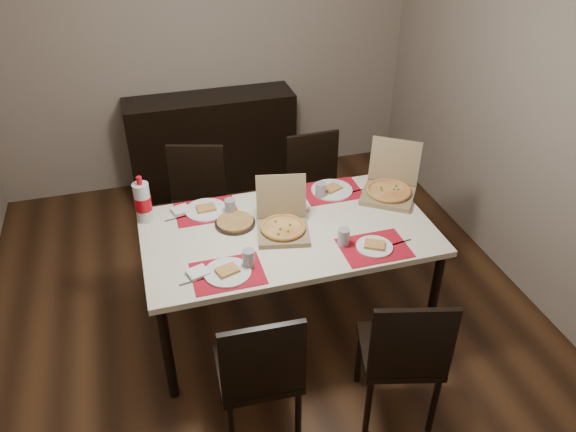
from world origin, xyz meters
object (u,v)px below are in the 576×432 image
object	(u,v)px
dining_table	(288,238)
soda_bottle	(143,202)
chair_near_right	(403,353)
chair_far_left	(197,203)
chair_near_left	(260,371)
sideboard	(213,143)
dip_bowl	(300,208)
chair_far_right	(317,189)
pizza_box_center	(283,224)

from	to	relation	value
dining_table	soda_bottle	size ratio (longest dim) A/B	5.68
chair_near_right	chair_far_left	bearing A→B (deg)	114.81
chair_near_left	sideboard	bearing A→B (deg)	85.13
soda_bottle	dip_bowl	bearing A→B (deg)	-9.51
sideboard	dining_table	size ratio (longest dim) A/B	0.83
chair_near_left	dining_table	bearing A→B (deg)	64.73
chair_far_right	pizza_box_center	size ratio (longest dim) A/B	2.31
pizza_box_center	dip_bowl	world-z (taller)	pizza_box_center
chair_near_left	pizza_box_center	bearing A→B (deg)	66.64
soda_bottle	chair_near_right	bearing A→B (deg)	-47.00
soda_bottle	chair_far_right	bearing A→B (deg)	18.46
sideboard	chair_far_right	xyz separation A→B (m)	(0.63, -1.14, 0.06)
pizza_box_center	dip_bowl	bearing A→B (deg)	48.75
dining_table	chair_near_left	bearing A→B (deg)	-115.27
dining_table	chair_far_right	distance (m)	0.94
dining_table	chair_far_left	world-z (taller)	chair_far_left
dining_table	chair_far_right	bearing A→B (deg)	59.56
sideboard	pizza_box_center	world-z (taller)	pizza_box_center
sideboard	chair_far_left	xyz separation A→B (m)	(-0.30, -1.09, 0.06)
chair_near_right	pizza_box_center	size ratio (longest dim) A/B	2.31
pizza_box_center	soda_bottle	world-z (taller)	soda_bottle
chair_far_left	sideboard	bearing A→B (deg)	74.39
chair_far_right	pizza_box_center	world-z (taller)	pizza_box_center
chair_near_left	chair_far_right	size ratio (longest dim) A/B	1.00
chair_far_right	dip_bowl	bearing A→B (deg)	-118.75
sideboard	chair_far_right	size ratio (longest dim) A/B	1.61
dip_bowl	soda_bottle	distance (m)	1.00
sideboard	soda_bottle	size ratio (longest dim) A/B	4.74
chair_near_right	chair_far_right	size ratio (longest dim) A/B	1.00
dip_bowl	sideboard	bearing A→B (deg)	99.65
sideboard	dip_bowl	size ratio (longest dim) A/B	13.00
chair_far_left	dip_bowl	size ratio (longest dim) A/B	8.06
sideboard	soda_bottle	distance (m)	1.78
chair_far_right	dining_table	bearing A→B (deg)	-120.44
dining_table	soda_bottle	xyz separation A→B (m)	(-0.85, 0.36, 0.20)
chair_near_right	chair_far_right	xyz separation A→B (m)	(0.10, 1.73, 0.00)
chair_near_right	dip_bowl	bearing A→B (deg)	101.32
sideboard	chair_far_left	world-z (taller)	chair_far_left
dining_table	soda_bottle	world-z (taller)	soda_bottle
chair_near_left	chair_far_right	world-z (taller)	same
soda_bottle	chair_far_left	bearing A→B (deg)	52.40
dip_bowl	chair_near_left	bearing A→B (deg)	-117.30
pizza_box_center	chair_far_left	bearing A→B (deg)	116.64
chair_near_left	chair_near_right	bearing A→B (deg)	-7.24
chair_far_right	soda_bottle	distance (m)	1.43
chair_far_left	soda_bottle	bearing A→B (deg)	-127.60
chair_near_left	soda_bottle	world-z (taller)	soda_bottle
pizza_box_center	chair_far_right	bearing A→B (deg)	57.82
pizza_box_center	soda_bottle	distance (m)	0.89
chair_near_right	chair_near_left	bearing A→B (deg)	172.76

